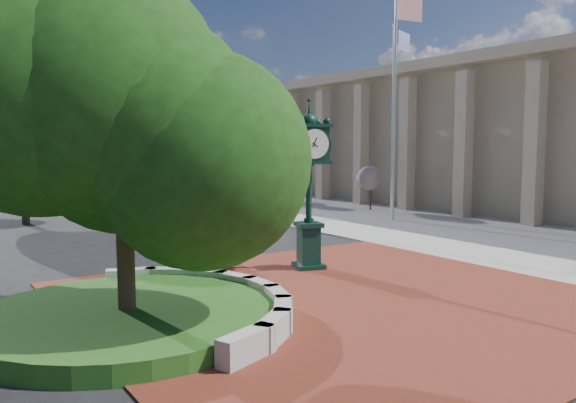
# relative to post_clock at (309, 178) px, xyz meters

# --- Properties ---
(ground) EXTENTS (200.00, 200.00, 0.00)m
(ground) POSITION_rel_post_clock_xyz_m (-1.36, -2.37, -2.78)
(ground) COLOR black
(ground) RESTS_ON ground
(plaza) EXTENTS (12.00, 12.00, 0.04)m
(plaza) POSITION_rel_post_clock_xyz_m (-1.36, -3.37, -2.76)
(plaza) COLOR brown
(plaza) RESTS_ON ground
(sidewalk) EXTENTS (20.00, 50.00, 0.04)m
(sidewalk) POSITION_rel_post_clock_xyz_m (14.64, 7.63, -2.76)
(sidewalk) COLOR #9E9B93
(sidewalk) RESTS_ON ground
(planter_wall) EXTENTS (2.96, 6.77, 0.54)m
(planter_wall) POSITION_rel_post_clock_xyz_m (-4.06, -2.37, -2.51)
(planter_wall) COLOR #9E9B93
(planter_wall) RESTS_ON ground
(grass_bed) EXTENTS (6.10, 6.10, 0.40)m
(grass_bed) POSITION_rel_post_clock_xyz_m (-6.36, -2.37, -2.58)
(grass_bed) COLOR #174212
(grass_bed) RESTS_ON ground
(civic_building) EXTENTS (17.35, 44.00, 8.60)m
(civic_building) POSITION_rel_post_clock_xyz_m (22.25, 9.63, 1.55)
(civic_building) COLOR tan
(civic_building) RESTS_ON ground
(tree_planter) EXTENTS (5.20, 5.20, 6.33)m
(tree_planter) POSITION_rel_post_clock_xyz_m (-6.36, -2.37, 0.94)
(tree_planter) COLOR #38281C
(tree_planter) RESTS_ON ground
(tree_street) EXTENTS (4.40, 4.40, 5.45)m
(tree_street) POSITION_rel_post_clock_xyz_m (-5.36, 15.63, 0.46)
(tree_street) COLOR #38281C
(tree_street) RESTS_ON ground
(post_clock) EXTENTS (1.27, 1.27, 5.06)m
(post_clock) POSITION_rel_post_clock_xyz_m (0.00, 0.00, 0.00)
(post_clock) COLOR black
(post_clock) RESTS_ON ground
(parked_car) EXTENTS (2.83, 4.86, 1.56)m
(parked_car) POSITION_rel_post_clock_xyz_m (2.49, 36.30, -2.00)
(parked_car) COLOR #5B0D1B
(parked_car) RESTS_ON ground
(flagpole_a) EXTENTS (1.78, 0.25, 11.43)m
(flagpole_a) POSITION_rel_post_clock_xyz_m (10.17, 6.72, 3.08)
(flagpole_a) COLOR silver
(flagpole_a) RESTS_ON ground
(flagpole_b) EXTENTS (1.53, 0.54, 10.09)m
(flagpole_b) POSITION_rel_post_clock_xyz_m (11.55, 8.21, 2.39)
(flagpole_b) COLOR silver
(flagpole_b) RESTS_ON ground
(street_lamp_near) EXTENTS (2.21, 0.57, 9.89)m
(street_lamp_near) POSITION_rel_post_clock_xyz_m (2.97, 23.20, 3.01)
(street_lamp_near) COLOR slate
(street_lamp_near) RESTS_ON ground
(street_lamp_far) EXTENTS (2.03, 0.58, 9.13)m
(street_lamp_far) POSITION_rel_post_clock_xyz_m (-3.22, 36.64, 2.57)
(street_lamp_far) COLOR slate
(street_lamp_far) RESTS_ON ground
(shrub_near) EXTENTS (1.20, 1.20, 2.20)m
(shrub_near) POSITION_rel_post_clock_xyz_m (12.33, 10.70, -1.19)
(shrub_near) COLOR #38281C
(shrub_near) RESTS_ON ground
(shrub_mid) EXTENTS (1.20, 1.20, 2.20)m
(shrub_mid) POSITION_rel_post_clock_xyz_m (10.27, 17.67, -1.19)
(shrub_mid) COLOR #38281C
(shrub_mid) RESTS_ON ground
(shrub_far) EXTENTS (1.20, 1.20, 2.20)m
(shrub_far) POSITION_rel_post_clock_xyz_m (11.16, 20.83, -1.19)
(shrub_far) COLOR #38281C
(shrub_far) RESTS_ON ground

